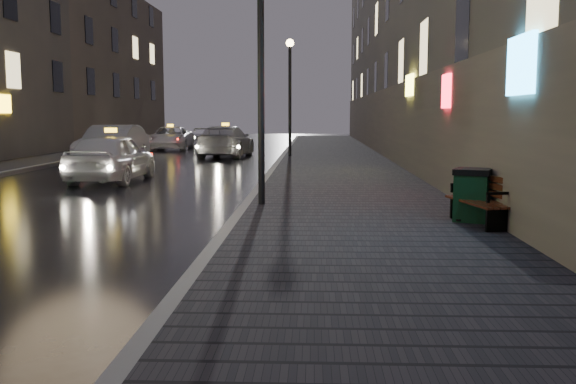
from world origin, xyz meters
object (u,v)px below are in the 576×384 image
lamp_far (290,82)px  car_left_mid (113,145)px  trash_bin (472,194)px  taxi_far (171,138)px  taxi_mid (226,141)px  taxi_near (112,157)px  bench (484,200)px  lamp_near (261,45)px

lamp_far → car_left_mid: 8.52m
trash_bin → taxi_far: 28.08m
lamp_far → taxi_mid: size_ratio=1.02×
taxi_near → car_left_mid: 6.41m
lamp_far → taxi_near: 11.76m
bench → trash_bin: (-0.11, 0.35, 0.05)m
trash_bin → lamp_near: bearing=175.9°
lamp_far → bench: size_ratio=3.02×
lamp_near → trash_bin: 5.28m
car_left_mid → taxi_far: 11.86m
car_left_mid → taxi_near: bearing=-72.6°
lamp_far → taxi_near: bearing=-116.2°
trash_bin → car_left_mid: size_ratio=0.19×
lamp_near → taxi_near: lamp_near is taller
bench → taxi_near: 12.20m
lamp_far → lamp_near: bearing=-90.0°
bench → taxi_near: bearing=126.4°
taxi_mid → trash_bin: bearing=114.5°
lamp_far → car_left_mid: lamp_far is taller
car_left_mid → taxi_mid: size_ratio=0.95×
taxi_mid → taxi_near: bearing=85.0°
bench → car_left_mid: bearing=115.8°
taxi_mid → taxi_far: bearing=-53.0°
lamp_near → taxi_near: bearing=131.3°
taxi_near → taxi_mid: (1.90, 11.56, -0.00)m
bench → car_left_mid: car_left_mid is taller
lamp_near → taxi_near: size_ratio=1.20×
lamp_near → bench: 5.53m
taxi_far → car_left_mid: bearing=-91.0°
car_left_mid → taxi_far: car_left_mid is taller
trash_bin → taxi_far: (-11.23, 25.74, 0.04)m
lamp_near → car_left_mid: 14.01m
taxi_mid → lamp_near: bearing=104.6°
taxi_mid → car_left_mid: bearing=59.4°
taxi_near → trash_bin: bearing=140.3°
taxi_far → taxi_near: bearing=-85.5°
bench → car_left_mid: (-11.02, 14.23, 0.23)m
taxi_mid → lamp_far: bearing=161.8°
bench → taxi_far: bearing=101.5°
bench → trash_bin: trash_bin is taller
taxi_near → taxi_far: taxi_near is taller
car_left_mid → lamp_far: bearing=30.9°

